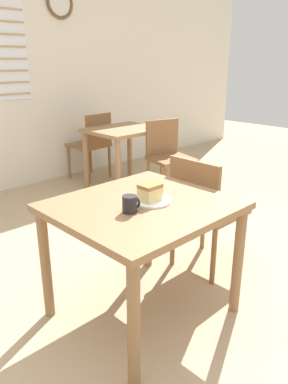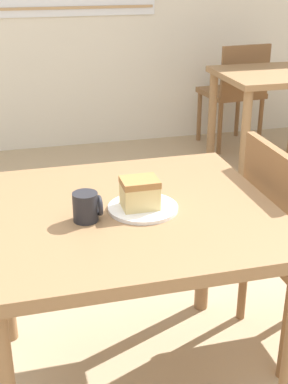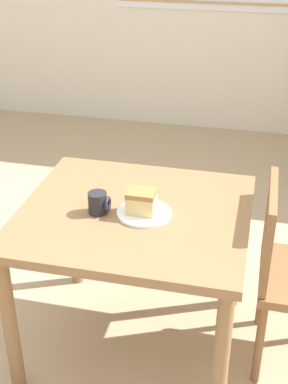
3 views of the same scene
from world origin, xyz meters
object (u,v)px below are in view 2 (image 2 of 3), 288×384
(dining_table_far, at_px, (276,91))
(cake_slice, at_px, (140,193))
(coffee_mug, at_px, (87,207))
(chair_far_opposite, at_px, (235,90))
(plate, at_px, (143,208))
(dining_table_near, at_px, (128,237))

(dining_table_far, distance_m, cake_slice, 2.39)
(coffee_mug, bearing_deg, chair_far_opposite, 57.39)
(chair_far_opposite, height_order, coffee_mug, chair_far_opposite)
(dining_table_far, bearing_deg, coffee_mug, -130.50)
(dining_table_far, height_order, cake_slice, cake_slice)
(plate, bearing_deg, cake_slice, -173.78)
(chair_far_opposite, xyz_separation_m, cake_slice, (-1.40, -2.43, 0.30))
(dining_table_far, distance_m, plate, 2.37)
(dining_table_far, height_order, chair_far_opposite, chair_far_opposite)
(dining_table_near, relative_size, coffee_mug, 10.43)
(dining_table_near, height_order, cake_slice, cake_slice)
(chair_far_opposite, distance_m, plate, 2.81)
(dining_table_near, relative_size, plate, 4.22)
(plate, bearing_deg, dining_table_far, 52.38)
(dining_table_near, height_order, chair_far_opposite, chair_far_opposite)
(dining_table_far, bearing_deg, cake_slice, -127.80)
(chair_far_opposite, xyz_separation_m, coffee_mug, (-1.57, -2.46, 0.29))
(coffee_mug, bearing_deg, plate, 8.87)
(dining_table_far, height_order, plate, plate)
(cake_slice, bearing_deg, dining_table_far, 52.20)
(cake_slice, xyz_separation_m, coffee_mug, (-0.17, -0.03, -0.01))
(dining_table_near, bearing_deg, dining_table_far, 51.21)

